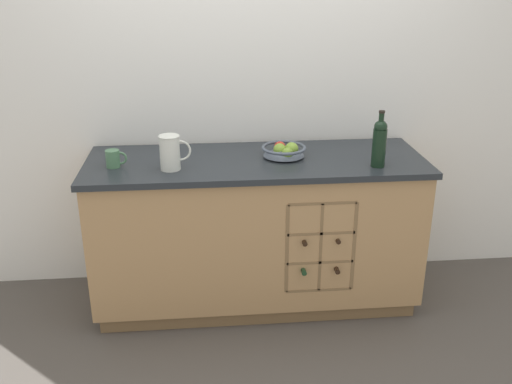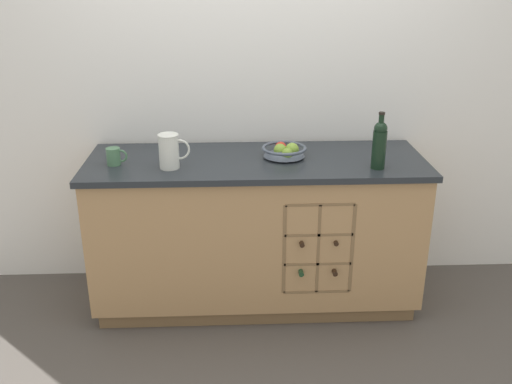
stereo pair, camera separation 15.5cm
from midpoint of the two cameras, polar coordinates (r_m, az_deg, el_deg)
ground_plane at (r=3.66m, az=1.24°, el=-10.53°), size 14.00×14.00×0.00m
back_wall at (r=3.54m, az=1.00°, el=10.73°), size 4.40×0.06×2.55m
kitchen_island at (r=3.43m, az=1.36°, el=-3.93°), size 1.94×0.70×0.92m
fruit_bowl at (r=3.28m, az=4.22°, el=4.16°), size 0.26×0.26×0.09m
white_pitcher at (r=3.11m, az=-7.23°, el=4.13°), size 0.17×0.11×0.19m
ceramic_mug at (r=3.23m, az=-12.67°, el=3.49°), size 0.12×0.08×0.10m
standing_wine_bottle at (r=3.16m, az=13.63°, el=4.71°), size 0.08×0.08×0.31m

